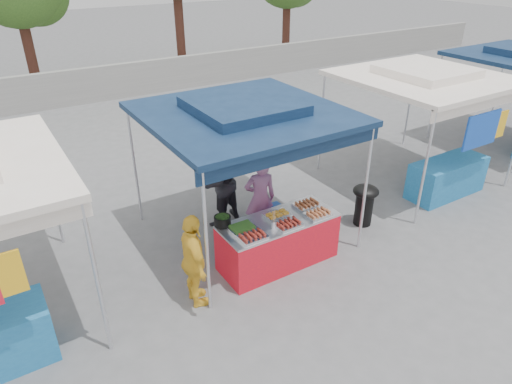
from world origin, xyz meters
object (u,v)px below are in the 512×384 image
vendor_table (278,241)px  wok_burner (365,201)px  vendor_woman (260,198)px  cooking_pot (223,221)px  customer_person (194,261)px  helper_man (218,181)px

vendor_table → wok_burner: vendor_table is taller
wok_burner → vendor_woman: size_ratio=0.53×
cooking_pot → customer_person: 0.94m
cooking_pot → helper_man: (0.64, 1.35, -0.04)m
vendor_woman → helper_man: (-0.41, 0.83, 0.10)m
cooking_pot → wok_burner: size_ratio=0.33×
wok_burner → customer_person: size_ratio=0.55×
cooking_pot → wok_burner: cooking_pot is taller
cooking_pot → customer_person: size_ratio=0.18×
wok_burner → helper_man: helper_man is taller
wok_burner → helper_man: bearing=129.0°
helper_man → customer_person: bearing=34.4°
cooking_pot → customer_person: bearing=-145.5°
vendor_woman → helper_man: bearing=-45.1°
vendor_table → helper_man: size_ratio=1.13×
vendor_table → customer_person: bearing=-173.8°
vendor_woman → vendor_table: bearing=96.0°
helper_man → customer_person: 2.34m
cooking_pot → helper_man: size_ratio=0.15×
cooking_pot → vendor_woman: bearing=26.4°
vendor_table → cooking_pot: bearing=157.9°
cooking_pot → vendor_woman: vendor_woman is taller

